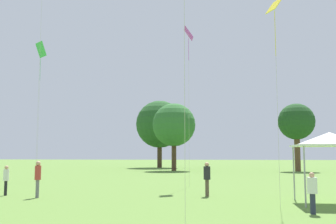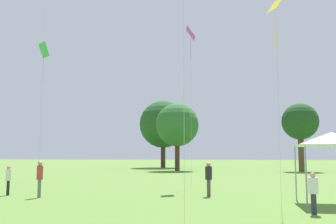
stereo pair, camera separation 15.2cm
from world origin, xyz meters
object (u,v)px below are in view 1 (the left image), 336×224
object	(u,v)px
person_standing_3	(6,177)
distant_tree_1	(174,125)
kite_8	(275,15)
person_standing_2	(312,189)
canopy_tent	(330,140)
kite_1	(41,53)
person_standing_1	(38,175)
distant_tree_2	(296,122)
kite_6	(189,38)
person_standing_0	(207,176)
distant_tree_3	(160,124)

from	to	relation	value
person_standing_3	distant_tree_1	size ratio (longest dim) A/B	0.18
kite_8	person_standing_2	bearing A→B (deg)	45.47
canopy_tent	kite_1	bearing A→B (deg)	148.39
person_standing_1	distant_tree_2	size ratio (longest dim) A/B	0.21
canopy_tent	distant_tree_2	bearing A→B (deg)	81.11
person_standing_1	kite_6	xyz separation A→B (m)	(7.21, 7.59, 9.17)
person_standing_2	kite_8	size ratio (longest dim) A/B	0.17
person_standing_2	distant_tree_2	world-z (taller)	distant_tree_2
person_standing_0	distant_tree_2	world-z (taller)	distant_tree_2
kite_1	person_standing_0	bearing A→B (deg)	-128.48
person_standing_1	kite_6	distance (m)	13.91
distant_tree_3	person_standing_1	bearing A→B (deg)	-89.70
person_standing_0	person_standing_3	size ratio (longest dim) A/B	1.12
person_standing_0	kite_8	distance (m)	8.77
kite_6	distant_tree_1	size ratio (longest dim) A/B	1.22
person_standing_2	distant_tree_3	xyz separation A→B (m)	(-12.79, 49.05, 6.23)
person_standing_1	kite_8	distance (m)	13.84
kite_8	distant_tree_2	xyz separation A→B (m)	(7.83, 35.69, -1.91)
person_standing_3	distant_tree_1	world-z (taller)	distant_tree_1
distant_tree_3	person_standing_2	bearing A→B (deg)	-75.39
canopy_tent	kite_1	distance (m)	24.21
person_standing_0	distant_tree_1	bearing A→B (deg)	-129.96
person_standing_0	kite_8	xyz separation A→B (m)	(3.12, -3.93, 7.20)
kite_1	kite_8	bearing A→B (deg)	-132.42
kite_1	distant_tree_2	distance (m)	33.65
kite_1	distant_tree_3	world-z (taller)	kite_1
person_standing_0	person_standing_3	xyz separation A→B (m)	(-10.72, -0.90, -0.10)
distant_tree_2	distant_tree_3	size ratio (longest dim) A/B	0.80
person_standing_3	kite_1	distance (m)	14.57
person_standing_3	canopy_tent	distance (m)	16.50
distant_tree_2	person_standing_1	bearing A→B (deg)	-120.18
distant_tree_1	kite_1	bearing A→B (deg)	-111.77
distant_tree_2	distant_tree_3	distance (m)	22.90
kite_6	distant_tree_2	size ratio (longest dim) A/B	1.26
person_standing_0	distant_tree_2	xyz separation A→B (m)	(10.95, 31.76, 5.29)
person_standing_3	kite_8	size ratio (longest dim) A/B	0.18
kite_6	kite_8	distance (m)	10.93
kite_6	distant_tree_3	world-z (taller)	distant_tree_3
person_standing_2	person_standing_3	world-z (taller)	person_standing_3
person_standing_2	distant_tree_1	distance (m)	38.70
person_standing_0	person_standing_3	bearing A→B (deg)	-44.39
canopy_tent	distant_tree_2	size ratio (longest dim) A/B	0.36
person_standing_2	person_standing_3	size ratio (longest dim) A/B	0.96
person_standing_0	canopy_tent	xyz separation A→B (m)	(5.59, -2.51, 1.79)
canopy_tent	kite_8	size ratio (longest dim) A/B	0.35
person_standing_1	person_standing_2	xyz separation A→B (m)	(12.55, -3.94, -0.23)
person_standing_2	distant_tree_2	bearing A→B (deg)	107.49
kite_1	person_standing_3	bearing A→B (deg)	-167.01
person_standing_2	kite_8	xyz separation A→B (m)	(-0.90, 1.75, 7.36)
person_standing_2	distant_tree_3	distance (m)	51.07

